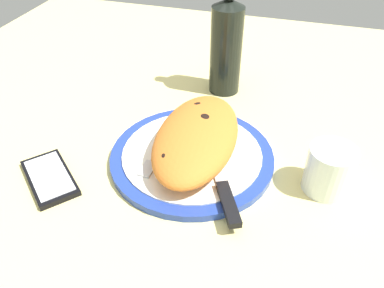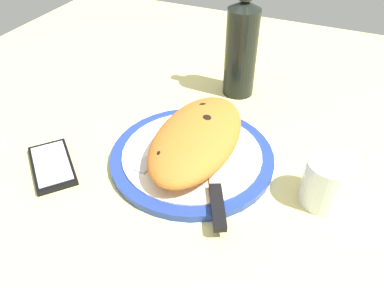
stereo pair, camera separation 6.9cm
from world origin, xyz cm
name	(u,v)px [view 1 (the left image)]	position (x,y,z in cm)	size (l,w,h in cm)	color
ground_plane	(192,166)	(0.00, 0.00, -1.50)	(150.00, 150.00, 3.00)	#E5D684
plate	(192,156)	(0.00, 0.00, 0.81)	(29.90, 29.90, 1.69)	#233D99
calzone	(197,137)	(-0.78, 0.62, 4.79)	(27.24, 14.87, 6.17)	orange
fork	(159,151)	(1.43, -5.81, 1.89)	(17.79, 2.38, 0.40)	silver
knife	(223,189)	(7.88, 7.63, 2.18)	(21.34, 11.78, 1.20)	silver
smartphone	(50,178)	(12.19, -22.15, 0.56)	(13.69, 14.25, 1.16)	black
water_glass	(328,172)	(0.57, 23.60, 3.60)	(7.70, 7.70, 8.21)	silver
wine_bottle	(228,45)	(-26.31, 0.46, 11.20)	(7.03, 7.03, 27.63)	black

